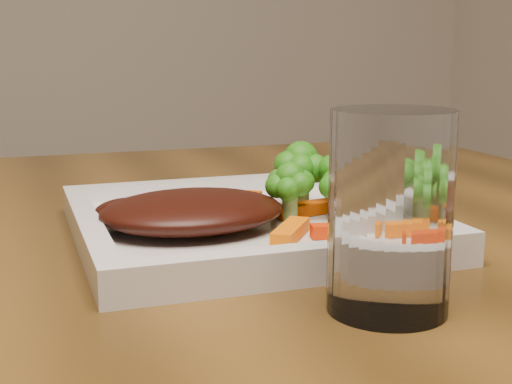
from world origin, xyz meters
name	(u,v)px	position (x,y,z in m)	size (l,w,h in m)	color
plate	(245,229)	(0.40, -0.07, 0.76)	(0.27, 0.27, 0.01)	silver
steak	(193,211)	(0.35, -0.08, 0.78)	(0.15, 0.11, 0.03)	#320C07
broccoli_0	(301,170)	(0.46, -0.04, 0.80)	(0.06, 0.06, 0.07)	#156F12
broccoli_1	(347,176)	(0.49, -0.06, 0.79)	(0.06, 0.06, 0.06)	#306510
broccoli_2	(342,185)	(0.48, -0.09, 0.79)	(0.04, 0.04, 0.06)	#306C12
broccoli_3	(290,184)	(0.44, -0.07, 0.79)	(0.05, 0.05, 0.06)	#1E6F12
carrot_0	(343,231)	(0.45, -0.14, 0.77)	(0.05, 0.01, 0.01)	red
carrot_1	(370,220)	(0.49, -0.11, 0.77)	(0.05, 0.01, 0.01)	#FF6504
carrot_2	(291,232)	(0.42, -0.13, 0.77)	(0.06, 0.02, 0.01)	#E56203
carrot_4	(246,201)	(0.42, -0.01, 0.77)	(0.05, 0.01, 0.01)	#E24F03
carrot_6	(306,209)	(0.46, -0.06, 0.77)	(0.06, 0.02, 0.01)	#D04603
drinking_glass	(390,213)	(0.43, -0.25, 0.81)	(0.07, 0.07, 0.12)	silver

